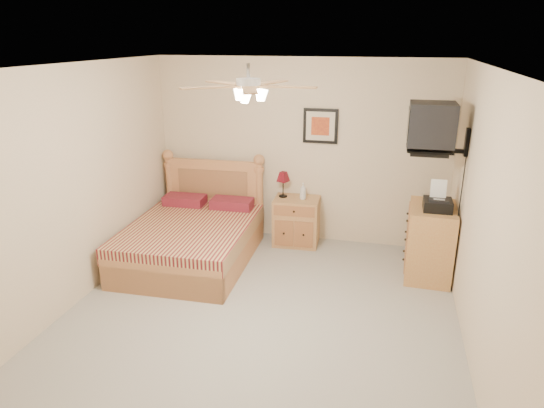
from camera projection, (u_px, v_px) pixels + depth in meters
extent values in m
plane|color=gray|center=(258.00, 320.00, 4.96)|extent=(4.50, 4.50, 0.00)
cube|color=white|center=(255.00, 67.00, 4.13)|extent=(4.00, 4.50, 0.04)
cube|color=beige|center=(300.00, 152.00, 6.61)|extent=(4.00, 0.04, 2.50)
cube|color=beige|center=(140.00, 346.00, 2.48)|extent=(4.00, 0.04, 2.50)
cube|color=beige|center=(70.00, 190.00, 4.99)|extent=(0.04, 4.50, 2.50)
cube|color=beige|center=(484.00, 223.00, 4.10)|extent=(0.04, 4.50, 2.50)
cube|color=#A8653B|center=(296.00, 221.00, 6.69)|extent=(0.63, 0.48, 0.66)
imported|color=silver|center=(303.00, 191.00, 6.52)|extent=(0.09, 0.09, 0.23)
cube|color=black|center=(321.00, 126.00, 6.41)|extent=(0.46, 0.04, 0.46)
cube|color=#B56A36|center=(430.00, 242.00, 5.75)|extent=(0.54, 0.76, 0.88)
imported|color=#B2AA92|center=(428.00, 199.00, 5.83)|extent=(0.25, 0.30, 0.03)
imported|color=tan|center=(427.00, 197.00, 5.85)|extent=(0.26, 0.30, 0.02)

